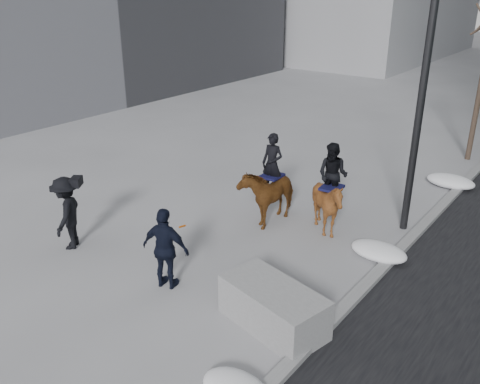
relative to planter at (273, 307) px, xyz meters
The scene contains 9 objects.
ground 2.28m from the planter, 164.03° to the left, with size 120.00×120.00×0.00m, color gray.
curb 10.66m from the planter, 85.49° to the left, with size 0.25×90.00×0.12m, color gray.
planter is the anchor object (origin of this frame).
mounted_left 4.49m from the planter, 125.70° to the left, with size 0.86×1.81×2.31m.
mounted_right 4.04m from the planter, 104.51° to the left, with size 1.34×1.48×2.31m.
feeder 2.51m from the planter, behind, with size 1.11×0.99×1.75m.
camera_crew 5.51m from the planter, behind, with size 1.20×1.30×1.75m.
lamppost 7.03m from the planter, 85.27° to the left, with size 0.25×0.80×9.09m.
snow_piles 6.84m from the planter, 85.49° to the left, with size 1.42×18.00×0.36m.
Camera 1 is at (6.34, -7.07, 5.91)m, focal length 38.00 mm.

